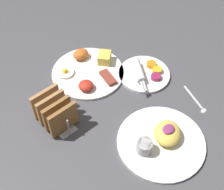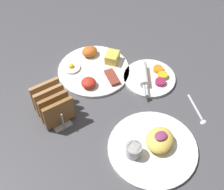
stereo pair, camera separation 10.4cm
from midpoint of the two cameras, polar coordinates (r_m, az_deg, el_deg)
ground_plane at (r=1.06m, az=5.81°, el=-1.73°), size 3.00×3.00×0.00m
plate_breakfast at (r=1.15m, az=-0.69°, el=4.78°), size 0.26×0.26×0.05m
plate_condiments at (r=1.14m, az=9.44°, el=3.13°), size 0.19×0.19×0.04m
plate_foreground at (r=0.96m, az=10.61°, el=-9.38°), size 0.27×0.27×0.06m
toast_rack at (r=1.00m, az=-7.93°, el=-1.85°), size 0.10×0.15×0.10m
teaspoon at (r=1.08m, az=18.35°, el=-3.44°), size 0.05×0.12×0.01m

